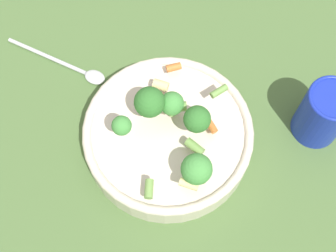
# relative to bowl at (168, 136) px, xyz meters

# --- Properties ---
(ground_plane) EXTENTS (3.00, 3.00, 0.00)m
(ground_plane) POSITION_rel_bowl_xyz_m (0.00, 0.00, -0.03)
(ground_plane) COLOR #4C6B38
(bowl) EXTENTS (0.26, 0.26, 0.05)m
(bowl) POSITION_rel_bowl_xyz_m (0.00, 0.00, 0.00)
(bowl) COLOR beige
(bowl) RESTS_ON ground_plane
(pasta_salad) EXTENTS (0.18, 0.21, 0.07)m
(pasta_salad) POSITION_rel_bowl_xyz_m (-0.00, 0.01, 0.06)
(pasta_salad) COLOR #8CB766
(pasta_salad) RESTS_ON bowl
(cup) EXTENTS (0.07, 0.07, 0.11)m
(cup) POSITION_rel_bowl_xyz_m (-0.24, 0.01, 0.03)
(cup) COLOR #192DAD
(cup) RESTS_ON ground_plane
(spoon) EXTENTS (0.16, 0.12, 0.01)m
(spoon) POSITION_rel_bowl_xyz_m (0.14, -0.16, -0.02)
(spoon) COLOR silver
(spoon) RESTS_ON ground_plane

